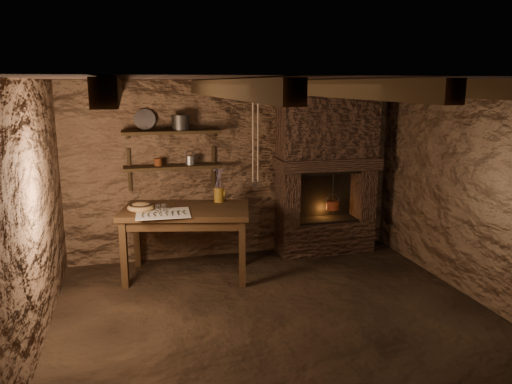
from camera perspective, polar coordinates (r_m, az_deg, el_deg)
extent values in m
plane|color=black|center=(5.35, 2.27, -13.85)|extent=(4.50, 4.50, 0.00)
cube|color=brown|center=(6.83, -2.45, 2.57)|extent=(4.50, 0.04, 2.40)
cube|color=brown|center=(3.16, 13.04, -9.50)|extent=(4.50, 0.04, 2.40)
cube|color=brown|center=(4.81, -24.24, -2.71)|extent=(0.04, 4.00, 2.40)
cube|color=brown|center=(5.97, 23.53, 0.12)|extent=(0.04, 4.00, 2.40)
cube|color=black|center=(4.80, 2.52, 12.82)|extent=(4.50, 4.00, 0.04)
cube|color=black|center=(4.59, -16.07, 11.26)|extent=(0.14, 3.95, 0.16)
cube|color=black|center=(4.68, -3.49, 11.72)|extent=(0.14, 3.95, 0.16)
cube|color=black|center=(4.97, 8.16, 11.66)|extent=(0.14, 3.95, 0.16)
cube|color=black|center=(5.43, 18.16, 11.23)|extent=(0.14, 3.95, 0.16)
cube|color=black|center=(6.54, -9.48, 2.86)|extent=(1.25, 0.30, 0.04)
cube|color=black|center=(6.48, -9.62, 6.78)|extent=(1.25, 0.30, 0.04)
cube|color=#35221A|center=(7.21, 7.82, -5.00)|extent=(1.35, 0.45, 0.45)
cube|color=#35221A|center=(6.86, 3.61, -0.60)|extent=(0.23, 0.45, 0.75)
cube|color=#35221A|center=(7.28, 12.07, -0.09)|extent=(0.23, 0.45, 0.75)
cube|color=#35221A|center=(6.94, 8.17, 3.28)|extent=(1.43, 0.51, 0.16)
cube|color=#35221A|center=(6.90, 8.22, 7.83)|extent=(1.35, 0.45, 0.94)
cube|color=black|center=(7.23, 7.38, -0.01)|extent=(0.90, 0.06, 0.75)
cube|color=#372413|center=(6.13, -8.03, -2.12)|extent=(1.69, 1.20, 0.07)
cube|color=#372413|center=(6.16, -8.01, -3.00)|extent=(1.53, 1.04, 0.11)
cube|color=beige|center=(5.89, -10.58, -2.43)|extent=(0.64, 0.53, 0.01)
cylinder|color=olive|center=(6.37, -4.26, -0.31)|extent=(0.15, 0.15, 0.19)
torus|color=olive|center=(6.38, -3.71, -0.12)|extent=(0.02, 0.10, 0.10)
ellipsoid|color=#9B7443|center=(6.09, -13.02, -1.73)|extent=(0.41, 0.41, 0.11)
cylinder|color=#33302D|center=(6.48, -8.59, 7.77)|extent=(0.24, 0.24, 0.17)
cylinder|color=#9A9995|center=(6.55, -12.60, 8.08)|extent=(0.28, 0.15, 0.27)
cylinder|color=#512310|center=(6.52, -11.13, 3.37)|extent=(0.12, 0.12, 0.10)
cylinder|color=maroon|center=(7.08, 8.74, -1.51)|extent=(0.18, 0.18, 0.12)
torus|color=#33302D|center=(7.06, 8.75, -0.93)|extent=(0.19, 0.01, 0.19)
cylinder|color=#33302D|center=(7.02, 8.80, 0.54)|extent=(0.01, 0.01, 0.44)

